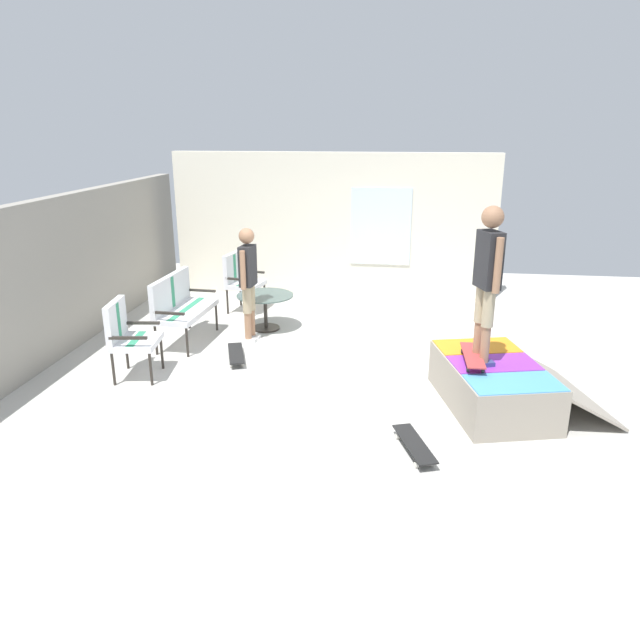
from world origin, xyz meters
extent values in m
cube|color=beige|center=(0.00, 0.00, -0.05)|extent=(12.00, 12.00, 0.10)
cube|color=gray|center=(0.00, 4.00, 1.10)|extent=(9.00, 0.20, 2.19)
cube|color=silver|center=(3.80, 0.50, 1.33)|extent=(0.20, 6.00, 2.66)
cube|color=silver|center=(3.69, -0.40, 1.35)|extent=(0.03, 1.10, 1.40)
cube|color=gray|center=(-0.75, -1.87, 0.27)|extent=(1.84, 1.38, 0.53)
cube|color=#4C99D8|center=(-1.28, -2.00, 0.54)|extent=(0.75, 1.07, 0.01)
cube|color=purple|center=(-0.75, -1.87, 0.54)|extent=(0.75, 1.07, 0.01)
cube|color=orange|center=(-0.22, -1.74, 0.54)|extent=(0.75, 1.07, 0.01)
cylinder|color=#B2B2B7|center=(-0.87, -1.41, 0.51)|extent=(1.55, 0.43, 0.05)
cube|color=gray|center=(-0.55, -2.68, 0.24)|extent=(1.75, 1.12, 0.44)
cylinder|color=#2D2823|center=(0.27, 2.16, 0.22)|extent=(0.04, 0.04, 0.44)
cylinder|color=#2D2823|center=(1.44, 2.09, 0.22)|extent=(0.04, 0.04, 0.44)
cylinder|color=#2D2823|center=(0.30, 2.62, 0.22)|extent=(0.04, 0.04, 0.44)
cylinder|color=#2D2823|center=(1.47, 2.56, 0.22)|extent=(0.04, 0.04, 0.44)
cube|color=silver|center=(0.87, 2.36, 0.48)|extent=(1.28, 0.62, 0.08)
cube|color=#338C66|center=(0.87, 2.36, 0.52)|extent=(1.21, 0.17, 0.00)
cube|color=silver|center=(0.88, 2.59, 0.77)|extent=(1.25, 0.15, 0.50)
cube|color=#338C66|center=(0.88, 2.59, 0.77)|extent=(0.10, 0.09, 0.46)
cube|color=#2D2823|center=(0.26, 2.39, 0.64)|extent=(0.07, 0.47, 0.04)
cube|color=#2D2823|center=(1.47, 2.32, 0.64)|extent=(0.07, 0.47, 0.04)
cylinder|color=#2D2823|center=(2.23, 1.69, 0.22)|extent=(0.04, 0.04, 0.44)
cylinder|color=#2D2823|center=(2.76, 1.60, 0.22)|extent=(0.04, 0.04, 0.44)
cylinder|color=#2D2823|center=(2.30, 2.16, 0.22)|extent=(0.04, 0.04, 0.44)
cylinder|color=#2D2823|center=(2.84, 2.07, 0.22)|extent=(0.04, 0.04, 0.44)
cube|color=silver|center=(2.53, 1.88, 0.48)|extent=(0.70, 0.65, 0.08)
cube|color=#338C66|center=(2.53, 1.88, 0.52)|extent=(0.59, 0.20, 0.00)
cube|color=silver|center=(2.57, 2.11, 0.77)|extent=(0.62, 0.18, 0.50)
cube|color=#338C66|center=(2.57, 2.11, 0.77)|extent=(0.11, 0.10, 0.46)
cube|color=#2D2823|center=(2.25, 1.93, 0.64)|extent=(0.12, 0.47, 0.04)
cube|color=#2D2823|center=(2.82, 1.83, 0.64)|extent=(0.12, 0.47, 0.04)
cylinder|color=#2D2823|center=(-0.72, 2.28, 0.22)|extent=(0.04, 0.04, 0.44)
cylinder|color=#2D2823|center=(-0.18, 2.35, 0.22)|extent=(0.04, 0.04, 0.44)
cylinder|color=#2D2823|center=(-0.78, 2.74, 0.22)|extent=(0.04, 0.04, 0.44)
cylinder|color=#2D2823|center=(-0.24, 2.81, 0.22)|extent=(0.04, 0.04, 0.44)
cube|color=silver|center=(-0.48, 2.54, 0.48)|extent=(0.69, 0.62, 0.08)
cube|color=#338C66|center=(-0.48, 2.54, 0.52)|extent=(0.59, 0.17, 0.00)
cube|color=silver|center=(-0.51, 2.78, 0.77)|extent=(0.63, 0.16, 0.50)
cube|color=#338C66|center=(-0.51, 2.78, 0.77)|extent=(0.11, 0.10, 0.46)
cube|color=#2D2823|center=(-0.77, 2.51, 0.64)|extent=(0.10, 0.47, 0.04)
cube|color=#2D2823|center=(-0.19, 2.58, 0.64)|extent=(0.10, 0.47, 0.04)
cylinder|color=#2D2823|center=(1.60, 1.32, 0.28)|extent=(0.06, 0.06, 0.55)
cylinder|color=#2D2823|center=(1.60, 1.32, 0.01)|extent=(0.44, 0.44, 0.03)
cylinder|color=#425651|center=(1.60, 1.32, 0.56)|extent=(0.90, 0.90, 0.02)
cube|color=silver|center=(0.99, 1.46, 0.03)|extent=(0.13, 0.25, 0.05)
cylinder|color=#9E7051|center=(0.99, 1.46, 0.25)|extent=(0.10, 0.10, 0.40)
cylinder|color=tan|center=(0.99, 1.46, 0.65)|extent=(0.13, 0.13, 0.40)
cube|color=silver|center=(1.16, 1.44, 0.03)|extent=(0.13, 0.25, 0.05)
cylinder|color=#9E7051|center=(1.16, 1.44, 0.25)|extent=(0.10, 0.10, 0.40)
cylinder|color=tan|center=(1.16, 1.44, 0.65)|extent=(0.13, 0.13, 0.40)
cube|color=#262628|center=(1.08, 1.45, 1.15)|extent=(0.34, 0.21, 0.60)
sphere|color=#9E7051|center=(1.08, 1.45, 1.60)|extent=(0.23, 0.23, 0.23)
cylinder|color=#9E7051|center=(0.88, 1.47, 1.13)|extent=(0.08, 0.08, 0.57)
cylinder|color=#9E7051|center=(1.28, 1.43, 1.13)|extent=(0.08, 0.08, 0.57)
cube|color=navy|center=(-0.87, -1.73, 0.57)|extent=(0.19, 0.26, 0.05)
cylinder|color=#9E7051|center=(-0.87, -1.73, 0.80)|extent=(0.10, 0.10, 0.42)
cylinder|color=tan|center=(-0.87, -1.73, 1.22)|extent=(0.13, 0.13, 0.42)
cube|color=navy|center=(-0.71, -1.67, 0.57)|extent=(0.19, 0.26, 0.05)
cylinder|color=#9E7051|center=(-0.71, -1.67, 0.80)|extent=(0.10, 0.10, 0.42)
cylinder|color=tan|center=(-0.71, -1.67, 1.22)|extent=(0.13, 0.13, 0.42)
cube|color=#262628|center=(-0.79, -1.70, 1.74)|extent=(0.36, 0.28, 0.62)
sphere|color=#9E7051|center=(-0.79, -1.70, 2.20)|extent=(0.24, 0.24, 0.24)
cylinder|color=#9E7051|center=(-0.98, -1.77, 1.72)|extent=(0.08, 0.08, 0.59)
cylinder|color=#9E7051|center=(-0.60, -1.63, 1.72)|extent=(0.08, 0.08, 0.59)
cube|color=black|center=(0.27, 1.46, 0.09)|extent=(0.82, 0.44, 0.02)
cylinder|color=silver|center=(0.56, 1.47, 0.03)|extent=(0.06, 0.05, 0.06)
cylinder|color=silver|center=(0.51, 1.62, 0.03)|extent=(0.06, 0.05, 0.06)
cylinder|color=silver|center=(0.03, 1.29, 0.03)|extent=(0.06, 0.05, 0.06)
cylinder|color=silver|center=(-0.02, 1.45, 0.03)|extent=(0.06, 0.05, 0.06)
cube|color=black|center=(-1.91, -0.97, 0.09)|extent=(0.82, 0.45, 0.02)
cylinder|color=silver|center=(-1.61, -0.95, 0.03)|extent=(0.06, 0.05, 0.06)
cylinder|color=silver|center=(-1.67, -0.80, 0.03)|extent=(0.06, 0.05, 0.06)
cylinder|color=silver|center=(-2.14, -1.14, 0.03)|extent=(0.06, 0.05, 0.06)
cylinder|color=silver|center=(-2.20, -0.99, 0.03)|extent=(0.06, 0.05, 0.06)
cube|color=#B23838|center=(-0.79, -1.62, 0.64)|extent=(0.80, 0.21, 0.01)
cylinder|color=#333333|center=(-0.51, -1.70, 0.57)|extent=(0.06, 0.03, 0.06)
cylinder|color=#333333|center=(-0.51, -1.54, 0.57)|extent=(0.06, 0.03, 0.06)
cylinder|color=#333333|center=(-1.07, -1.70, 0.57)|extent=(0.06, 0.03, 0.06)
cylinder|color=#333333|center=(-1.07, -1.54, 0.57)|extent=(0.06, 0.03, 0.06)
camera|label=1|loc=(-7.22, -0.73, 3.12)|focal=33.29mm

